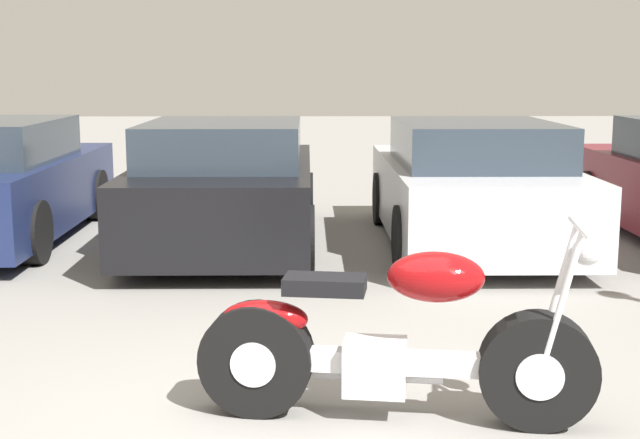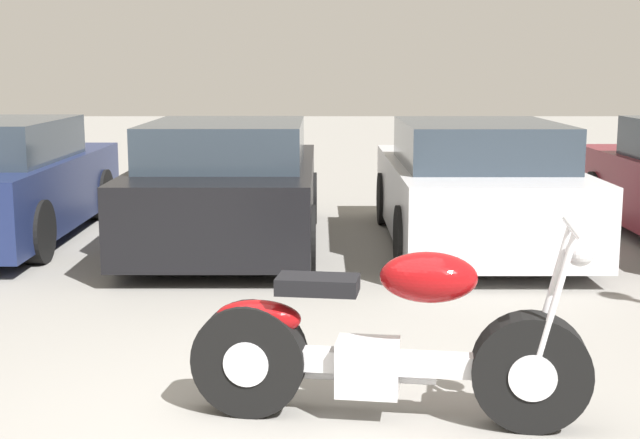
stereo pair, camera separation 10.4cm
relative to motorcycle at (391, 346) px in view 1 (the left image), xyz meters
The scene contains 3 objects.
motorcycle is the anchor object (origin of this frame).
parked_car_black 5.01m from the motorcycle, 105.34° to the left, with size 1.88×4.14×1.34m.
parked_car_silver 4.98m from the motorcycle, 74.76° to the left, with size 1.88×4.14×1.34m.
Camera 1 is at (0.08, -4.29, 1.92)m, focal length 50.00 mm.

